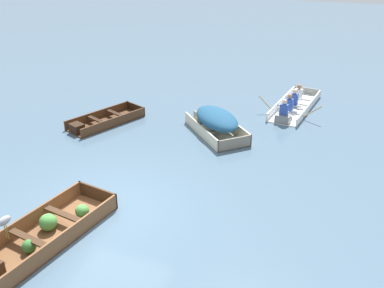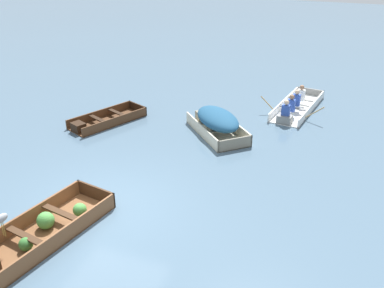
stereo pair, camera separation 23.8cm
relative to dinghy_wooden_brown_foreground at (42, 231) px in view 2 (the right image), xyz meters
name	(u,v)px [view 2 (the right image)]	position (x,y,z in m)	size (l,w,h in m)	color
ground_plane	(103,209)	(0.65, 1.43, -0.16)	(80.00, 80.00, 0.00)	slate
dinghy_wooden_brown_foreground	(42,231)	(0.00, 0.00, 0.00)	(1.76, 3.47, 0.44)	brown
skiff_dark_varnish_near_moored	(105,120)	(-2.19, 6.03, -0.04)	(2.01, 2.95, 0.33)	#4C2D19
skiff_cream_mid_moored	(217,121)	(1.80, 6.68, 0.31)	(2.69, 2.73, 0.82)	beige
rowboat_white_with_crew	(296,106)	(3.93, 9.70, 0.05)	(2.36, 3.71, 0.89)	white
heron_on_dinghy	(0,218)	(-0.32, -0.71, 0.75)	(0.17, 0.46, 0.84)	olive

